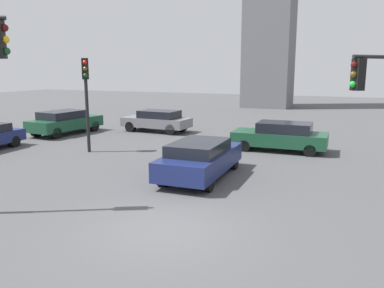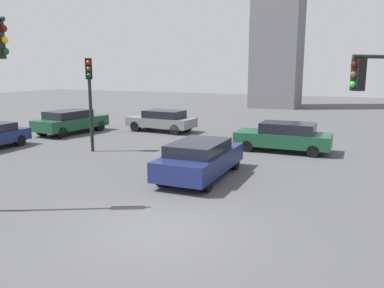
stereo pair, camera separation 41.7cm
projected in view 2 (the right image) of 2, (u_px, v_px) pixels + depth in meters
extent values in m
plane|color=#4C4C4F|center=(158.00, 229.00, 9.96)|extent=(108.46, 108.46, 0.00)
cylinder|color=black|center=(91.00, 106.00, 19.05)|extent=(0.16, 0.16, 4.57)
cube|color=black|center=(89.00, 69.00, 18.71)|extent=(0.45, 0.45, 1.00)
sphere|color=red|center=(88.00, 62.00, 18.47)|extent=(0.20, 0.20, 0.20)
sphere|color=#594714|center=(89.00, 69.00, 18.52)|extent=(0.20, 0.20, 0.20)
sphere|color=#14471E|center=(89.00, 75.00, 18.58)|extent=(0.20, 0.20, 0.20)
sphere|color=#4C0F0C|center=(3.00, 28.00, 10.42)|extent=(0.20, 0.20, 0.20)
sphere|color=yellow|center=(4.00, 40.00, 10.48)|extent=(0.20, 0.20, 0.20)
sphere|color=#14471E|center=(5.00, 51.00, 10.54)|extent=(0.20, 0.20, 0.20)
cube|color=black|center=(358.00, 75.00, 12.01)|extent=(0.45, 0.45, 1.00)
sphere|color=#4C0F0C|center=(354.00, 65.00, 11.88)|extent=(0.20, 0.20, 0.20)
sphere|color=#594714|center=(353.00, 75.00, 11.94)|extent=(0.20, 0.20, 0.20)
sphere|color=green|center=(352.00, 84.00, 11.99)|extent=(0.20, 0.20, 0.20)
cylinder|color=black|center=(19.00, 140.00, 20.78)|extent=(0.37, 0.61, 0.60)
cube|color=slate|center=(161.00, 122.00, 25.57)|extent=(4.50, 2.08, 0.59)
cube|color=black|center=(164.00, 114.00, 25.38)|extent=(2.55, 1.77, 0.52)
cylinder|color=black|center=(136.00, 126.00, 25.62)|extent=(0.69, 0.37, 0.68)
cylinder|color=black|center=(149.00, 124.00, 26.98)|extent=(0.69, 0.37, 0.68)
cylinder|color=black|center=(176.00, 130.00, 24.28)|extent=(0.69, 0.37, 0.68)
cylinder|color=black|center=(187.00, 126.00, 25.64)|extent=(0.69, 0.37, 0.68)
cube|color=#19472D|center=(72.00, 123.00, 24.84)|extent=(2.46, 4.96, 0.67)
cube|color=black|center=(68.00, 115.00, 24.53)|extent=(2.01, 2.84, 0.52)
cylinder|color=black|center=(82.00, 124.00, 26.69)|extent=(0.43, 0.72, 0.69)
cylinder|color=black|center=(99.00, 126.00, 25.88)|extent=(0.43, 0.72, 0.69)
cylinder|color=black|center=(42.00, 130.00, 23.92)|extent=(0.43, 0.72, 0.69)
cylinder|color=black|center=(61.00, 132.00, 23.12)|extent=(0.43, 0.72, 0.69)
cube|color=#19472D|center=(283.00, 139.00, 19.38)|extent=(4.66, 1.98, 0.66)
cube|color=black|center=(288.00, 128.00, 19.19)|extent=(2.62, 1.71, 0.55)
cylinder|color=black|center=(248.00, 146.00, 19.36)|extent=(0.58, 0.35, 0.58)
cylinder|color=black|center=(255.00, 141.00, 20.75)|extent=(0.58, 0.35, 0.58)
cylinder|color=black|center=(313.00, 151.00, 18.14)|extent=(0.58, 0.35, 0.58)
cylinder|color=black|center=(317.00, 145.00, 19.53)|extent=(0.58, 0.35, 0.58)
cube|color=navy|center=(201.00, 161.00, 14.71)|extent=(2.08, 4.79, 0.70)
cube|color=black|center=(199.00, 148.00, 14.40)|extent=(1.79, 2.69, 0.47)
cylinder|color=black|center=(197.00, 159.00, 16.55)|extent=(0.37, 0.59, 0.58)
cylinder|color=black|center=(234.00, 162.00, 15.92)|extent=(0.37, 0.59, 0.58)
cylinder|color=black|center=(163.00, 178.00, 13.63)|extent=(0.37, 0.59, 0.58)
cylinder|color=black|center=(205.00, 183.00, 13.01)|extent=(0.37, 0.59, 0.58)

